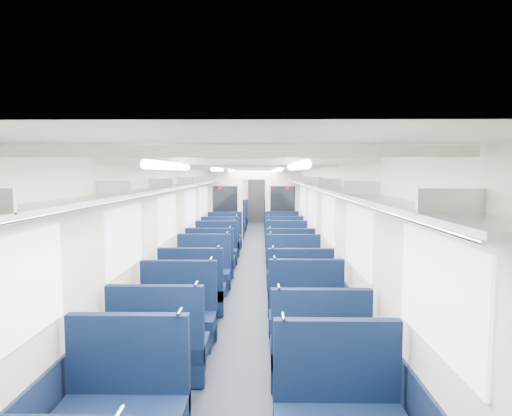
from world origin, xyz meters
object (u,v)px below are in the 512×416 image
at_px(seat_25, 277,220).
at_px(seat_24, 234,221).
at_px(seat_14, 216,253).
at_px(seat_10, 203,274).
at_px(seat_4, 159,350).
at_px(seat_16, 221,244).
at_px(seat_17, 284,243).
at_px(seat_21, 279,228).
at_px(seat_23, 278,224).
at_px(seat_19, 282,237).
at_px(seat_9, 300,294).
at_px(seat_18, 225,238).
at_px(bulkhead, 254,205).
at_px(seat_8, 192,293).
at_px(seat_6, 177,319).
at_px(seat_27, 276,217).
at_px(seat_12, 210,262).
at_px(seat_20, 230,228).
at_px(seat_22, 233,224).
at_px(seat_2, 124,411).
at_px(seat_7, 307,317).
at_px(seat_15, 287,252).
at_px(end_door, 257,200).
at_px(seat_11, 294,275).
at_px(seat_13, 290,263).
at_px(seat_26, 236,217).
at_px(seat_5, 319,356).

bearing_deg(seat_25, seat_24, -175.17).
relative_size(seat_14, seat_24, 1.00).
distance_m(seat_10, seat_24, 8.90).
height_order(seat_4, seat_16, same).
xyz_separation_m(seat_4, seat_14, (0.00, 5.54, 0.00)).
relative_size(seat_17, seat_21, 1.00).
bearing_deg(seat_23, seat_19, -90.00).
height_order(seat_21, seat_25, same).
xyz_separation_m(seat_9, seat_18, (-1.66, 5.73, 0.00)).
distance_m(bulkhead, seat_8, 6.66).
relative_size(seat_6, seat_16, 1.00).
xyz_separation_m(seat_9, seat_19, (0.00, 5.93, 0.00)).
bearing_deg(seat_23, seat_27, 90.00).
bearing_deg(seat_23, seat_17, -90.00).
xyz_separation_m(seat_6, seat_21, (1.66, 9.13, 0.00)).
relative_size(seat_8, seat_19, 1.00).
bearing_deg(seat_12, seat_6, -90.00).
height_order(seat_20, seat_21, same).
xyz_separation_m(seat_8, seat_24, (0.00, 10.13, 0.00)).
bearing_deg(seat_22, seat_23, -2.22).
bearing_deg(seat_23, seat_6, -99.26).
xyz_separation_m(seat_2, seat_7, (1.66, 2.20, 0.00)).
bearing_deg(seat_15, end_door, 95.16).
bearing_deg(seat_9, seat_2, -116.91).
relative_size(bulkhead, seat_17, 2.54).
relative_size(seat_6, seat_21, 1.00).
bearing_deg(seat_16, seat_27, 76.16).
relative_size(bulkhead, seat_12, 2.54).
distance_m(seat_4, seat_25, 12.52).
relative_size(seat_4, seat_19, 1.00).
distance_m(seat_17, seat_27, 6.59).
height_order(end_door, seat_19, end_door).
bearing_deg(seat_11, seat_13, 90.00).
distance_m(seat_6, seat_14, 4.58).
distance_m(seat_26, seat_27, 1.66).
relative_size(seat_5, seat_10, 1.00).
bearing_deg(seat_8, seat_23, 79.55).
height_order(seat_7, seat_19, same).
xyz_separation_m(seat_17, seat_25, (0.00, 5.53, 0.00)).
distance_m(seat_12, seat_18, 3.38).
bearing_deg(seat_2, seat_22, 90.00).
bearing_deg(seat_4, seat_21, 80.66).
bearing_deg(seat_11, seat_27, 90.00).
relative_size(seat_4, seat_6, 1.00).
relative_size(seat_10, seat_27, 1.00).
bearing_deg(seat_25, seat_7, -90.00).
distance_m(seat_4, seat_17, 7.08).
bearing_deg(seat_12, seat_4, -90.00).
height_order(seat_25, seat_26, same).
distance_m(seat_21, seat_22, 2.00).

